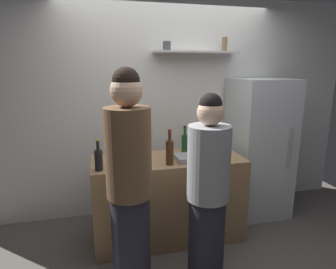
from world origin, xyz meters
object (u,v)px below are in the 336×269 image
utensil_holder (198,145)px  wine_bottle_pale_glass (216,149)px  refrigerator (258,147)px  wine_bottle_green_glass (185,143)px  person_brown_jacket (129,189)px  person_grey_hoodie (208,195)px  wine_bottle_dark_glass (99,159)px  wine_bottle_amber_glass (170,151)px  baking_pan (193,158)px  water_bottle_plastic (129,149)px

utensil_holder → wine_bottle_pale_glass: (0.06, -0.35, 0.06)m
refrigerator → utensil_holder: refrigerator is taller
wine_bottle_green_glass → person_brown_jacket: person_brown_jacket is taller
person_grey_hoodie → refrigerator: bearing=142.1°
wine_bottle_dark_glass → person_brown_jacket: size_ratio=0.16×
utensil_holder → wine_bottle_amber_glass: bearing=-137.3°
utensil_holder → wine_bottle_green_glass: wine_bottle_green_glass is taller
utensil_holder → wine_bottle_pale_glass: bearing=-79.8°
person_grey_hoodie → baking_pan: bearing=-178.9°
wine_bottle_pale_glass → wine_bottle_amber_glass: wine_bottle_amber_glass is taller
refrigerator → person_grey_hoodie: bearing=-135.9°
wine_bottle_amber_glass → wine_bottle_dark_glass: wine_bottle_amber_glass is taller
wine_bottle_pale_glass → wine_bottle_dark_glass: 1.15m
utensil_holder → wine_bottle_pale_glass: wine_bottle_pale_glass is taller
wine_bottle_pale_glass → wine_bottle_dark_glass: (-1.14, -0.05, -0.01)m
wine_bottle_green_glass → person_brown_jacket: size_ratio=0.16×
person_brown_jacket → utensil_holder: bearing=54.1°
utensil_holder → wine_bottle_amber_glass: (-0.42, -0.39, 0.07)m
refrigerator → wine_bottle_dark_glass: bearing=-165.0°
utensil_holder → wine_bottle_green_glass: 0.18m
refrigerator → wine_bottle_dark_glass: refrigerator is taller
person_brown_jacket → refrigerator: bearing=38.8°
refrigerator → baking_pan: bearing=-157.0°
wine_bottle_green_glass → wine_bottle_amber_glass: bearing=-125.9°
wine_bottle_amber_glass → water_bottle_plastic: size_ratio=1.54×
wine_bottle_dark_glass → person_brown_jacket: 0.56m
baking_pan → wine_bottle_amber_glass: size_ratio=0.99×
utensil_holder → person_brown_jacket: person_brown_jacket is taller
wine_bottle_amber_glass → person_brown_jacket: 0.69m
wine_bottle_green_glass → wine_bottle_pale_glass: bearing=-53.6°
refrigerator → person_brown_jacket: bearing=-148.9°
person_brown_jacket → person_grey_hoodie: bearing=6.4°
wine_bottle_dark_glass → person_grey_hoodie: 1.01m
water_bottle_plastic → refrigerator: bearing=7.2°
water_bottle_plastic → wine_bottle_amber_glass: bearing=-40.7°
refrigerator → person_brown_jacket: size_ratio=0.93×
refrigerator → person_grey_hoodie: (-1.07, -1.03, -0.04)m
wine_bottle_green_glass → wine_bottle_dark_glass: 0.98m
wine_bottle_pale_glass → water_bottle_plastic: (-0.84, 0.26, -0.02)m
wine_bottle_dark_glass → person_brown_jacket: person_brown_jacket is taller
wine_bottle_green_glass → person_grey_hoodie: person_grey_hoodie is taller
baking_pan → wine_bottle_dark_glass: bearing=-174.5°
baking_pan → utensil_holder: utensil_holder is taller
person_grey_hoodie → utensil_holder: bearing=173.4°
wine_bottle_pale_glass → wine_bottle_amber_glass: bearing=-175.1°
refrigerator → water_bottle_plastic: bearing=-172.8°
water_bottle_plastic → utensil_holder: bearing=6.4°
wine_bottle_pale_glass → person_grey_hoodie: size_ratio=0.19×
person_grey_hoodie → person_brown_jacket: size_ratio=0.90×
wine_bottle_pale_glass → person_grey_hoodie: bearing=-117.9°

